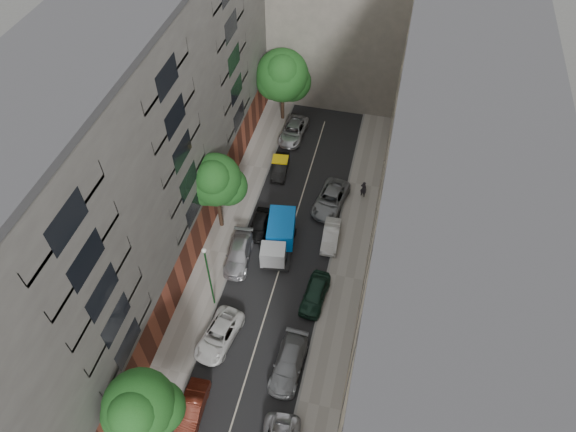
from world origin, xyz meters
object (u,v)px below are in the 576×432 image
(car_right_4, at_px, (331,199))
(car_right_3, at_px, (331,236))
(car_left_2, at_px, (219,335))
(tree_far, at_px, (283,77))
(car_left_6, at_px, (293,131))
(lamp_post, at_px, (208,272))
(car_left_3, at_px, (239,254))
(car_left_5, at_px, (280,167))
(car_right_2, at_px, (315,294))
(tarp_truck, at_px, (279,237))
(car_left_4, at_px, (259,224))
(car_left_1, at_px, (192,408))
(pedestrian, at_px, (363,189))
(tree_near, at_px, (140,408))
(car_right_1, at_px, (289,364))
(tree_mid, at_px, (216,182))

(car_right_4, bearing_deg, car_right_3, -70.23)
(car_left_2, xyz_separation_m, tree_far, (-1.70, 26.90, 4.71))
(car_left_6, bearing_deg, lamp_post, -90.81)
(tree_far, relative_size, lamp_post, 1.16)
(car_right_4, bearing_deg, car_left_2, -100.76)
(car_left_3, bearing_deg, car_left_6, 81.50)
(car_left_5, bearing_deg, car_right_2, -71.00)
(tarp_truck, relative_size, tree_far, 0.71)
(car_left_4, bearing_deg, car_left_5, 86.11)
(tarp_truck, xyz_separation_m, car_left_1, (-2.20, -15.25, -0.72))
(lamp_post, xyz_separation_m, pedestrian, (9.78, 14.44, -3.37))
(car_right_2, bearing_deg, pedestrian, 84.83)
(car_right_2, height_order, pedestrian, pedestrian)
(car_left_5, bearing_deg, tarp_truck, -82.19)
(tree_near, distance_m, lamp_post, 10.76)
(car_left_1, distance_m, car_right_2, 12.48)
(tarp_truck, relative_size, car_left_3, 1.18)
(car_right_3, bearing_deg, car_left_5, 128.30)
(car_left_4, relative_size, car_right_3, 0.96)
(tree_near, bearing_deg, car_right_2, 58.56)
(car_right_2, xyz_separation_m, pedestrian, (2.12, 12.13, 0.30))
(car_left_3, relative_size, car_right_1, 0.99)
(car_right_2, xyz_separation_m, tree_near, (-7.96, -13.02, 4.58))
(tarp_truck, relative_size, car_right_3, 1.46)
(tarp_truck, distance_m, tree_far, 18.14)
(car_left_1, relative_size, car_right_3, 1.03)
(car_right_1, relative_size, tree_far, 0.61)
(tarp_truck, height_order, car_left_1, tarp_truck)
(car_left_5, distance_m, lamp_post, 16.40)
(car_right_3, bearing_deg, car_left_4, 179.24)
(car_left_3, distance_m, tree_near, 16.12)
(car_right_1, bearing_deg, car_left_2, 172.32)
(car_left_5, relative_size, car_right_1, 0.79)
(car_left_3, distance_m, car_right_3, 8.14)
(car_left_2, height_order, tree_mid, tree_mid)
(car_left_4, distance_m, tree_mid, 6.05)
(car_left_5, xyz_separation_m, car_right_4, (5.60, -3.20, 0.09))
(tarp_truck, height_order, lamp_post, lamp_post)
(tarp_truck, xyz_separation_m, car_left_5, (-2.20, 9.15, -0.74))
(tarp_truck, xyz_separation_m, car_right_3, (4.20, 1.75, -0.74))
(car_right_1, xyz_separation_m, tree_mid, (-8.93, 11.68, 4.95))
(car_left_1, bearing_deg, car_left_2, 87.49)
(car_right_4, distance_m, tree_near, 24.96)
(car_left_2, bearing_deg, car_left_4, 99.59)
(car_right_4, relative_size, lamp_post, 0.76)
(car_left_6, bearing_deg, car_left_4, -87.09)
(car_left_3, xyz_separation_m, car_left_4, (0.80, 3.60, -0.06))
(tree_far, bearing_deg, tree_near, -90.00)
(tree_mid, xyz_separation_m, pedestrian, (11.71, 6.66, -4.63))
(car_left_5, bearing_deg, pedestrian, -15.63)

